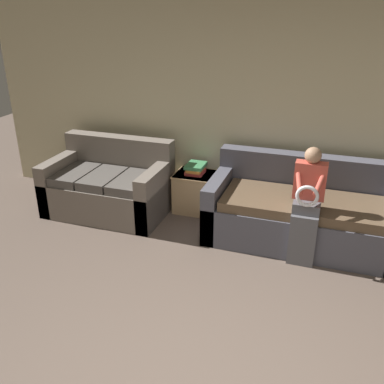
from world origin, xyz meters
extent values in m
cube|color=beige|center=(0.00, 3.30, 1.27)|extent=(7.91, 0.06, 2.55)
cube|color=#4C4C56|center=(0.34, 2.66, 0.22)|extent=(2.07, 0.99, 0.44)
cube|color=#4C4C56|center=(0.34, 3.06, 0.67)|extent=(2.07, 0.20, 0.46)
cube|color=#4C4C56|center=(-0.61, 2.66, 0.34)|extent=(0.16, 0.99, 0.67)
cube|color=brown|center=(-0.09, 2.56, 0.50)|extent=(0.82, 0.75, 0.11)
cube|color=brown|center=(0.78, 2.56, 0.50)|extent=(0.82, 0.75, 0.11)
cube|color=#70665B|center=(-2.07, 2.61, 0.22)|extent=(1.50, 0.93, 0.45)
cube|color=#70665B|center=(-2.07, 2.98, 0.68)|extent=(1.50, 0.20, 0.47)
cube|color=#70665B|center=(-2.74, 2.61, 0.34)|extent=(0.16, 0.93, 0.68)
cube|color=#70665B|center=(-1.40, 2.61, 0.34)|extent=(0.16, 0.93, 0.68)
cube|color=#514C47|center=(-2.46, 2.51, 0.50)|extent=(0.37, 0.69, 0.11)
cube|color=#514C47|center=(-2.07, 2.51, 0.50)|extent=(0.37, 0.69, 0.11)
cube|color=#514C47|center=(-1.68, 2.51, 0.50)|extent=(0.37, 0.69, 0.11)
cube|color=#56565B|center=(0.41, 2.16, 0.28)|extent=(0.27, 0.10, 0.55)
cube|color=#56565B|center=(0.41, 2.30, 0.61)|extent=(0.27, 0.28, 0.11)
cube|color=#C64C3D|center=(0.41, 2.37, 0.86)|extent=(0.32, 0.14, 0.39)
sphere|color=#A37A5B|center=(0.41, 2.37, 1.13)|extent=(0.17, 0.17, 0.17)
torus|color=silver|center=(0.41, 2.10, 0.80)|extent=(0.22, 0.04, 0.22)
cylinder|color=#C64C3D|center=(0.31, 2.24, 0.89)|extent=(0.12, 0.31, 0.22)
cylinder|color=#C64C3D|center=(0.51, 2.24, 0.89)|extent=(0.12, 0.31, 0.22)
cube|color=tan|center=(-1.03, 3.02, 0.26)|extent=(0.49, 0.43, 0.51)
cube|color=tan|center=(-1.03, 3.02, 0.50)|extent=(0.51, 0.45, 0.02)
cube|color=#BC3833|center=(-1.03, 3.02, 0.54)|extent=(0.22, 0.23, 0.05)
cube|color=orange|center=(-1.02, 3.01, 0.58)|extent=(0.18, 0.26, 0.03)
cube|color=#3D8451|center=(-1.02, 3.03, 0.62)|extent=(0.22, 0.29, 0.04)
camera|label=1|loc=(0.56, -1.80, 2.50)|focal=40.00mm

